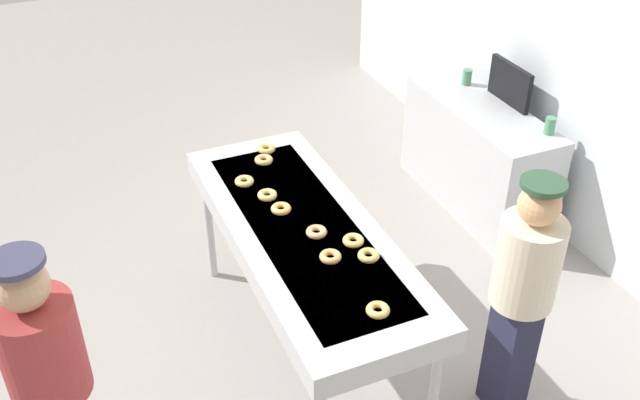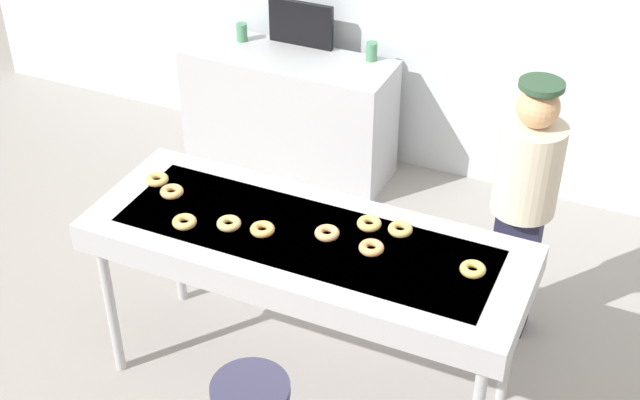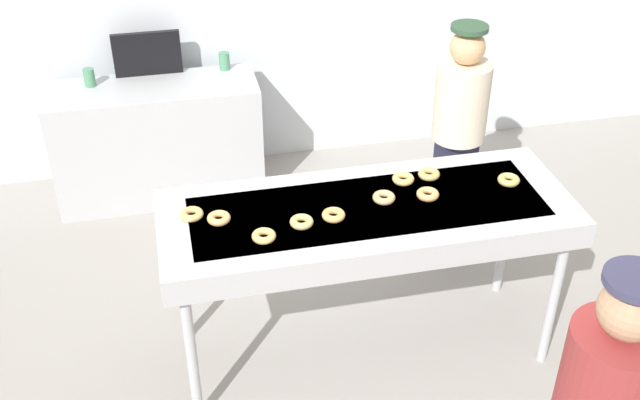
{
  "view_description": "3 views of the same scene",
  "coord_description": "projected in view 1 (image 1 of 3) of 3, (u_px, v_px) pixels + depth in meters",
  "views": [
    {
      "loc": [
        3.13,
        -1.26,
        3.45
      ],
      "look_at": [
        -0.19,
        0.18,
        1.02
      ],
      "focal_mm": 40.76,
      "sensor_mm": 36.0,
      "label": 1
    },
    {
      "loc": [
        1.46,
        -3.06,
        3.54
      ],
      "look_at": [
        -0.07,
        0.34,
        0.98
      ],
      "focal_mm": 49.37,
      "sensor_mm": 36.0,
      "label": 2
    },
    {
      "loc": [
        -0.97,
        -3.23,
        3.27
      ],
      "look_at": [
        -0.19,
        0.3,
        0.88
      ],
      "focal_mm": 43.64,
      "sensor_mm": 36.0,
      "label": 3
    }
  ],
  "objects": [
    {
      "name": "prep_counter",
      "position": [
        477.0,
        156.0,
        5.93
      ],
      "size": [
        1.5,
        0.54,
        0.89
      ],
      "primitive_type": "cube",
      "color": "#B7BABF",
      "rests_on": "ground"
    },
    {
      "name": "fryer_conveyor",
      "position": [
        304.0,
        238.0,
        4.21
      ],
      "size": [
        2.18,
        0.81,
        1.0
      ],
      "color": "#B7BABF",
      "rests_on": "ground"
    },
    {
      "name": "glazed_donut_5",
      "position": [
        316.0,
        232.0,
        4.1
      ],
      "size": [
        0.16,
        0.16,
        0.04
      ],
      "primitive_type": "torus",
      "rotation": [
        0.0,
        0.0,
        0.42
      ],
      "color": "#E0AD70",
      "rests_on": "fryer_conveyor"
    },
    {
      "name": "glazed_donut_8",
      "position": [
        244.0,
        181.0,
        4.54
      ],
      "size": [
        0.12,
        0.12,
        0.04
      ],
      "primitive_type": "torus",
      "rotation": [
        0.0,
        0.0,
        1.59
      ],
      "color": "#E6BA66",
      "rests_on": "fryer_conveyor"
    },
    {
      "name": "glazed_donut_4",
      "position": [
        369.0,
        255.0,
        3.92
      ],
      "size": [
        0.13,
        0.13,
        0.04
      ],
      "primitive_type": "torus",
      "rotation": [
        0.0,
        0.0,
        0.12
      ],
      "color": "#DDB261",
      "rests_on": "fryer_conveyor"
    },
    {
      "name": "paper_cup_1",
      "position": [
        550.0,
        126.0,
        5.29
      ],
      "size": [
        0.08,
        0.08,
        0.13
      ],
      "primitive_type": "cylinder",
      "color": "#4C8C66",
      "rests_on": "prep_counter"
    },
    {
      "name": "glazed_donut_9",
      "position": [
        330.0,
        257.0,
        3.91
      ],
      "size": [
        0.16,
        0.16,
        0.04
      ],
      "primitive_type": "torus",
      "rotation": [
        0.0,
        0.0,
        2.09
      ],
      "color": "#ECA864",
      "rests_on": "fryer_conveyor"
    },
    {
      "name": "glazed_donut_3",
      "position": [
        353.0,
        240.0,
        4.03
      ],
      "size": [
        0.13,
        0.13,
        0.04
      ],
      "primitive_type": "torus",
      "rotation": [
        0.0,
        0.0,
        1.45
      ],
      "color": "#EEBA63",
      "rests_on": "fryer_conveyor"
    },
    {
      "name": "worker_baker",
      "position": [
        522.0,
        289.0,
        3.87
      ],
      "size": [
        0.34,
        0.34,
        1.58
      ],
      "rotation": [
        0.0,
        0.0,
        2.86
      ],
      "color": "#1F1F37",
      "rests_on": "ground"
    },
    {
      "name": "glazed_donut_7",
      "position": [
        264.0,
        160.0,
        4.76
      ],
      "size": [
        0.13,
        0.13,
        0.04
      ],
      "primitive_type": "torus",
      "rotation": [
        0.0,
        0.0,
        1.52
      ],
      "color": "#EFB16A",
      "rests_on": "fryer_conveyor"
    },
    {
      "name": "glazed_donut_2",
      "position": [
        378.0,
        310.0,
        3.56
      ],
      "size": [
        0.17,
        0.17,
        0.04
      ],
      "primitive_type": "torus",
      "rotation": [
        0.0,
        0.0,
        0.96
      ],
      "color": "#DBBA62",
      "rests_on": "fryer_conveyor"
    },
    {
      "name": "glazed_donut_1",
      "position": [
        267.0,
        195.0,
        4.41
      ],
      "size": [
        0.17,
        0.17,
        0.04
      ],
      "primitive_type": "torus",
      "rotation": [
        0.0,
        0.0,
        0.72
      ],
      "color": "#DBBB6C",
      "rests_on": "fryer_conveyor"
    },
    {
      "name": "menu_display",
      "position": [
        510.0,
        84.0,
        5.66
      ],
      "size": [
        0.49,
        0.04,
        0.32
      ],
      "primitive_type": "cube",
      "color": "black",
      "rests_on": "prep_counter"
    },
    {
      "name": "glazed_donut_0",
      "position": [
        266.0,
        149.0,
        4.88
      ],
      "size": [
        0.13,
        0.13,
        0.04
      ],
      "primitive_type": "torus",
      "rotation": [
        0.0,
        0.0,
        0.05
      ],
      "color": "#DBB465",
      "rests_on": "fryer_conveyor"
    },
    {
      "name": "ground_plane",
      "position": [
        306.0,
        351.0,
        4.73
      ],
      "size": [
        16.0,
        16.0,
        0.0
      ],
      "primitive_type": "plane",
      "color": "#9E9993"
    },
    {
      "name": "glazed_donut_6",
      "position": [
        281.0,
        209.0,
        4.29
      ],
      "size": [
        0.13,
        0.13,
        0.04
      ],
      "primitive_type": "torus",
      "rotation": [
        0.0,
        0.0,
        1.67
      ],
      "color": "#EFB35F",
      "rests_on": "fryer_conveyor"
    },
    {
      "name": "paper_cup_0",
      "position": [
        467.0,
        77.0,
        6.0
      ],
      "size": [
        0.08,
        0.08,
        0.13
      ],
      "primitive_type": "cylinder",
      "color": "#4C8C66",
      "rests_on": "prep_counter"
    },
    {
      "name": "customer_waiting",
      "position": [
        49.0,
        375.0,
        3.32
      ],
      "size": [
        0.37,
        0.37,
        1.62
      ],
      "rotation": [
        0.0,
        0.0,
        -0.19
      ],
      "color": "#391F2B",
      "rests_on": "ground"
    }
  ]
}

